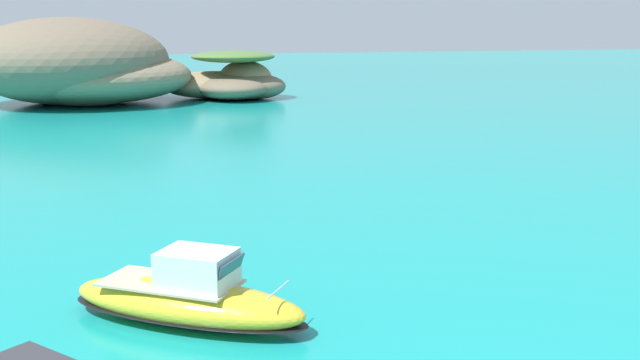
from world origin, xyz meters
TOP-DOWN VIEW (x-y plane):
  - islet_large at (-8.04, 67.85)m, footprint 22.79×22.51m
  - islet_small at (7.38, 68.53)m, footprint 13.86×13.72m
  - motorboat_yellow at (-6.04, 8.87)m, footprint 6.39×5.59m

SIDE VIEW (x-z plane):
  - motorboat_yellow at x=-6.04m, z-range -0.32..1.62m
  - islet_small at x=7.38m, z-range -0.74..4.26m
  - islet_large at x=-8.04m, z-range -0.58..7.78m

